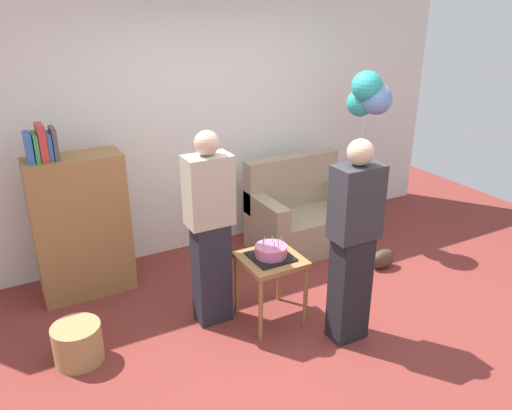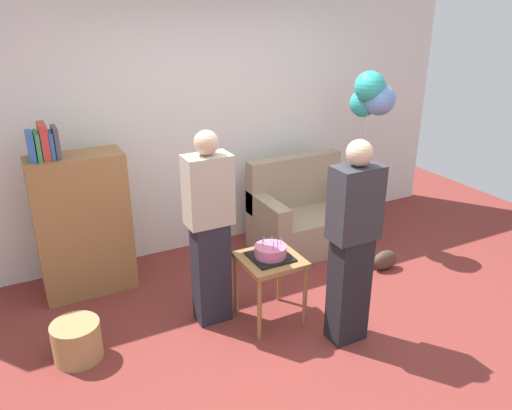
{
  "view_description": "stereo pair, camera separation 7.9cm",
  "coord_description": "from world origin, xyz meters",
  "px_view_note": "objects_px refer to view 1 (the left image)",
  "views": [
    {
      "loc": [
        -1.98,
        -2.74,
        2.54
      ],
      "look_at": [
        -0.12,
        0.65,
        0.95
      ],
      "focal_mm": 35.74,
      "sensor_mm": 36.0,
      "label": 1
    },
    {
      "loc": [
        -1.91,
        -2.78,
        2.54
      ],
      "look_at": [
        -0.12,
        0.65,
        0.95
      ],
      "focal_mm": 35.74,
      "sensor_mm": 36.0,
      "label": 2
    }
  ],
  "objects_px": {
    "birthday_cake": "(271,252)",
    "handbag": "(383,259)",
    "person_holding_cake": "(353,243)",
    "side_table": "(271,267)",
    "couch": "(301,216)",
    "wicker_basket": "(78,343)",
    "balloon_bunch": "(369,96)",
    "bookshelf": "(81,225)",
    "person_blowing_candles": "(210,229)"
  },
  "relations": [
    {
      "from": "birthday_cake",
      "to": "bookshelf",
      "type": "bearing_deg",
      "value": 136.53
    },
    {
      "from": "person_blowing_candles",
      "to": "person_holding_cake",
      "type": "xyz_separation_m",
      "value": [
        0.84,
        -0.73,
        0.0
      ]
    },
    {
      "from": "handbag",
      "to": "person_holding_cake",
      "type": "bearing_deg",
      "value": -144.96
    },
    {
      "from": "balloon_bunch",
      "to": "handbag",
      "type": "bearing_deg",
      "value": -104.63
    },
    {
      "from": "side_table",
      "to": "handbag",
      "type": "height_order",
      "value": "side_table"
    },
    {
      "from": "person_blowing_candles",
      "to": "balloon_bunch",
      "type": "height_order",
      "value": "balloon_bunch"
    },
    {
      "from": "wicker_basket",
      "to": "balloon_bunch",
      "type": "height_order",
      "value": "balloon_bunch"
    },
    {
      "from": "person_holding_cake",
      "to": "balloon_bunch",
      "type": "xyz_separation_m",
      "value": [
        1.17,
        1.3,
        0.79
      ]
    },
    {
      "from": "couch",
      "to": "handbag",
      "type": "distance_m",
      "value": 0.97
    },
    {
      "from": "couch",
      "to": "bookshelf",
      "type": "distance_m",
      "value": 2.27
    },
    {
      "from": "handbag",
      "to": "wicker_basket",
      "type": "bearing_deg",
      "value": 179.69
    },
    {
      "from": "side_table",
      "to": "handbag",
      "type": "relative_size",
      "value": 2.07
    },
    {
      "from": "side_table",
      "to": "wicker_basket",
      "type": "xyz_separation_m",
      "value": [
        -1.53,
        0.22,
        -0.34
      ]
    },
    {
      "from": "wicker_basket",
      "to": "balloon_bunch",
      "type": "relative_size",
      "value": 0.19
    },
    {
      "from": "wicker_basket",
      "to": "balloon_bunch",
      "type": "distance_m",
      "value": 3.48
    },
    {
      "from": "couch",
      "to": "wicker_basket",
      "type": "relative_size",
      "value": 3.06
    },
    {
      "from": "wicker_basket",
      "to": "handbag",
      "type": "height_order",
      "value": "wicker_basket"
    },
    {
      "from": "couch",
      "to": "birthday_cake",
      "type": "relative_size",
      "value": 3.44
    },
    {
      "from": "side_table",
      "to": "birthday_cake",
      "type": "distance_m",
      "value": 0.14
    },
    {
      "from": "couch",
      "to": "balloon_bunch",
      "type": "xyz_separation_m",
      "value": [
        0.59,
        -0.24,
        1.28
      ]
    },
    {
      "from": "birthday_cake",
      "to": "couch",
      "type": "bearing_deg",
      "value": 46.41
    },
    {
      "from": "birthday_cake",
      "to": "handbag",
      "type": "distance_m",
      "value": 1.54
    },
    {
      "from": "couch",
      "to": "birthday_cake",
      "type": "xyz_separation_m",
      "value": [
        -0.99,
        -1.04,
        0.29
      ]
    },
    {
      "from": "bookshelf",
      "to": "wicker_basket",
      "type": "distance_m",
      "value": 1.13
    },
    {
      "from": "person_holding_cake",
      "to": "couch",
      "type": "bearing_deg",
      "value": -97.73
    },
    {
      "from": "bookshelf",
      "to": "person_blowing_candles",
      "type": "relative_size",
      "value": 0.98
    },
    {
      "from": "person_blowing_candles",
      "to": "side_table",
      "type": "bearing_deg",
      "value": -26.55
    },
    {
      "from": "side_table",
      "to": "wicker_basket",
      "type": "height_order",
      "value": "side_table"
    },
    {
      "from": "side_table",
      "to": "balloon_bunch",
      "type": "xyz_separation_m",
      "value": [
        1.58,
        0.8,
        1.13
      ]
    },
    {
      "from": "birthday_cake",
      "to": "handbag",
      "type": "bearing_deg",
      "value": 8.28
    },
    {
      "from": "side_table",
      "to": "balloon_bunch",
      "type": "distance_m",
      "value": 2.1
    },
    {
      "from": "side_table",
      "to": "couch",
      "type": "bearing_deg",
      "value": 46.41
    },
    {
      "from": "bookshelf",
      "to": "handbag",
      "type": "height_order",
      "value": "bookshelf"
    },
    {
      "from": "handbag",
      "to": "side_table",
      "type": "bearing_deg",
      "value": -171.72
    },
    {
      "from": "side_table",
      "to": "wicker_basket",
      "type": "bearing_deg",
      "value": 171.65
    },
    {
      "from": "wicker_basket",
      "to": "handbag",
      "type": "relative_size",
      "value": 1.29
    },
    {
      "from": "person_blowing_candles",
      "to": "person_holding_cake",
      "type": "bearing_deg",
      "value": -39.21
    },
    {
      "from": "bookshelf",
      "to": "side_table",
      "type": "relative_size",
      "value": 2.74
    },
    {
      "from": "person_blowing_candles",
      "to": "handbag",
      "type": "bearing_deg",
      "value": 1.3
    },
    {
      "from": "person_holding_cake",
      "to": "handbag",
      "type": "relative_size",
      "value": 5.82
    },
    {
      "from": "wicker_basket",
      "to": "birthday_cake",
      "type": "bearing_deg",
      "value": -8.35
    },
    {
      "from": "couch",
      "to": "side_table",
      "type": "height_order",
      "value": "couch"
    },
    {
      "from": "couch",
      "to": "balloon_bunch",
      "type": "bearing_deg",
      "value": -22.18
    },
    {
      "from": "couch",
      "to": "bookshelf",
      "type": "height_order",
      "value": "bookshelf"
    },
    {
      "from": "person_blowing_candles",
      "to": "handbag",
      "type": "distance_m",
      "value": 1.99
    },
    {
      "from": "birthday_cake",
      "to": "person_blowing_candles",
      "type": "relative_size",
      "value": 0.2
    },
    {
      "from": "bookshelf",
      "to": "balloon_bunch",
      "type": "xyz_separation_m",
      "value": [
        2.83,
        -0.39,
        0.95
      ]
    },
    {
      "from": "side_table",
      "to": "handbag",
      "type": "bearing_deg",
      "value": 8.28
    },
    {
      "from": "side_table",
      "to": "balloon_bunch",
      "type": "height_order",
      "value": "balloon_bunch"
    },
    {
      "from": "couch",
      "to": "person_blowing_candles",
      "type": "xyz_separation_m",
      "value": [
        -1.41,
        -0.81,
        0.49
      ]
    }
  ]
}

